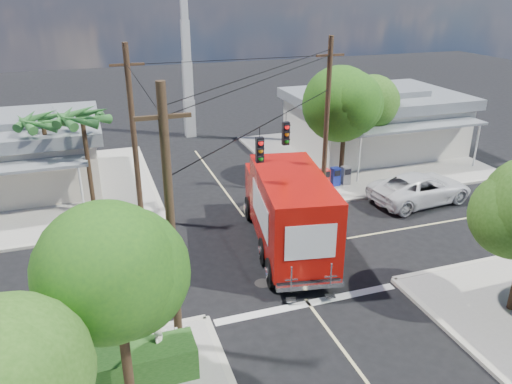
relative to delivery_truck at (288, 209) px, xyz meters
name	(u,v)px	position (x,y,z in m)	size (l,w,h in m)	color
ground	(270,252)	(-0.88, -0.11, -1.97)	(120.00, 120.00, 0.00)	black
sidewalk_ne	(359,156)	(10.00, 10.77, -1.90)	(14.12, 14.12, 0.14)	#A19B91
sidewalk_nw	(32,194)	(-11.76, 10.77, -1.90)	(14.12, 14.12, 0.14)	#A19B91
road_markings	(282,267)	(-0.88, -1.59, -1.97)	(32.00, 32.00, 0.01)	beige
building_ne	(374,120)	(11.62, 11.85, 0.35)	(11.80, 10.20, 4.50)	silver
building_nw	(7,153)	(-12.88, 12.35, 0.25)	(10.80, 10.20, 4.30)	beige
radio_tower	(187,66)	(-0.38, 19.89, 3.67)	(0.80, 0.80, 17.00)	silver
tree_sw_front	(117,285)	(-7.87, -7.66, 2.36)	(3.88, 3.78, 6.03)	#422D1C
tree_ne_front	(346,107)	(6.33, 6.64, 2.79)	(4.21, 4.14, 6.66)	#422D1C
tree_ne_back	(365,106)	(8.93, 8.84, 2.21)	(3.77, 3.66, 5.82)	#422D1C
palm_nw_front	(82,120)	(-8.38, 7.39, 3.07)	(3.01, 3.08, 5.59)	#422D1C
palm_nw_back	(43,123)	(-10.38, 8.89, 2.70)	(3.01, 3.08, 5.19)	#422D1C
utility_poles	(225,148)	(-2.46, 1.49, 2.70)	(12.00, 10.68, 9.00)	#473321
picket_fence	(98,356)	(-8.68, -5.71, -1.29)	(5.94, 0.06, 1.00)	silver
hedge_sw	(93,375)	(-8.88, -6.51, -1.28)	(6.20, 1.20, 1.10)	#184212
vending_boxes	(335,177)	(5.62, 6.09, -1.28)	(1.90, 0.50, 1.10)	red
delivery_truck	(288,209)	(0.00, 0.00, 0.00)	(4.19, 9.28, 3.88)	black
parked_car	(420,188)	(9.14, 2.55, -1.14)	(2.77, 6.01, 1.67)	silver
pedestrian	(160,348)	(-6.81, -6.26, -1.06)	(0.56, 0.37, 1.55)	beige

